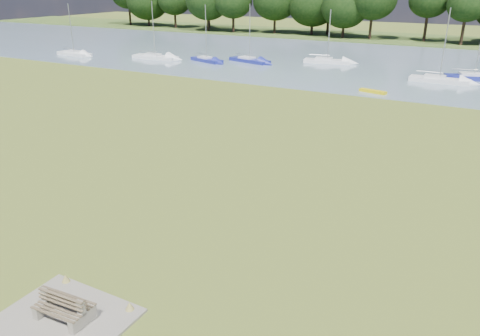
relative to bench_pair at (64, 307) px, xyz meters
The scene contains 14 objects.
ground 14.01m from the bench_pair, 90.00° to the left, with size 220.00×220.00×0.00m, color olive.
river 56.00m from the bench_pair, 90.00° to the left, with size 220.00×40.00×0.10m, color gray.
far_bank 86.00m from the bench_pair, 90.00° to the left, with size 220.00×20.00×0.40m, color #4C6626.
concrete_pad 0.45m from the bench_pair, 90.00° to the left, with size 4.20×3.20×0.10m, color gray.
bench_pair is the anchor object (origin of this frame).
kayak 38.01m from the bench_pair, 88.78° to the left, with size 2.73×0.64×0.27m, color yellow.
tree_line 83.22m from the bench_pair, 98.94° to the left, with size 116.89×8.86×10.73m.
sailboat_0 60.62m from the bench_pair, 136.40° to the left, with size 6.03×2.15×7.24m.
sailboat_1 51.88m from the bench_pair, 117.13° to the left, with size 5.51×3.17×7.33m.
sailboat_2 46.85m from the bench_pair, 82.87° to the left, with size 6.16×1.85×7.68m.
sailboat_5 52.02m from the bench_pair, 110.73° to the left, with size 6.39×3.35×7.46m.
sailboat_6 50.48m from the bench_pair, 79.66° to the left, with size 6.27×3.45×8.26m.
sailboat_7 53.67m from the bench_pair, 99.59° to the left, with size 6.33×2.69×6.82m.
sailboat_8 54.84m from the bench_pair, 125.00° to the left, with size 6.79×2.17×7.69m.
Camera 1 is at (10.92, -22.16, 10.35)m, focal length 35.00 mm.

